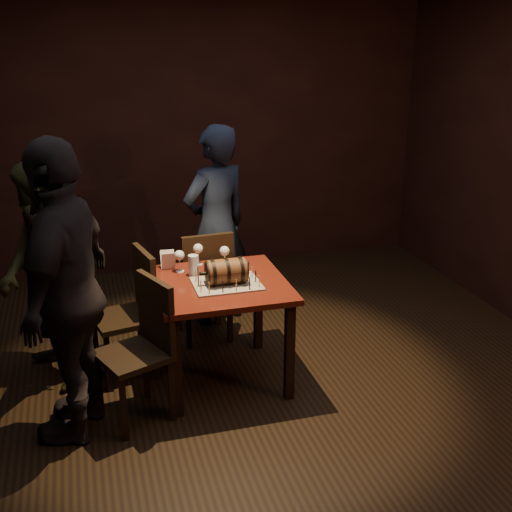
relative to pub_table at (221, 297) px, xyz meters
name	(u,v)px	position (x,y,z in m)	size (l,w,h in m)	color
room_shell	(246,193)	(0.15, -0.14, 0.76)	(5.04, 5.04, 2.80)	black
pub_table	(221,297)	(0.00, 0.00, 0.00)	(0.90, 0.90, 0.75)	#47120B
cake_board	(227,284)	(0.03, -0.06, 0.12)	(0.45, 0.35, 0.01)	gray
barrel_cake	(226,271)	(0.03, -0.06, 0.21)	(0.32, 0.19, 0.19)	brown
birthday_candles	(227,277)	(0.03, -0.06, 0.16)	(0.40, 0.30, 0.09)	#E9D38B
wine_glass_left	(179,256)	(-0.23, 0.27, 0.23)	(0.07, 0.07, 0.16)	silver
wine_glass_mid	(198,250)	(-0.08, 0.38, 0.23)	(0.07, 0.07, 0.16)	silver
wine_glass_right	(225,252)	(0.10, 0.27, 0.23)	(0.07, 0.07, 0.16)	silver
pint_of_ale	(193,266)	(-0.15, 0.17, 0.18)	(0.07, 0.07, 0.15)	silver
menu_card	(168,260)	(-0.30, 0.35, 0.17)	(0.10, 0.05, 0.13)	white
chair_back	(205,281)	(0.01, 0.60, -0.12)	(0.43, 0.43, 0.93)	black
chair_left_rear	(133,307)	(-0.58, 0.26, -0.12)	(0.47, 0.47, 0.93)	black
chair_left_front	(144,342)	(-0.57, -0.30, -0.12)	(0.52, 0.52, 0.93)	black
person_back	(216,226)	(0.19, 0.98, 0.20)	(0.61, 0.40, 1.68)	black
person_left_rear	(48,276)	(-1.13, 0.30, 0.16)	(0.78, 0.61, 1.60)	#404221
person_left_front	(68,293)	(-0.99, -0.34, 0.29)	(1.09, 0.45, 1.85)	black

